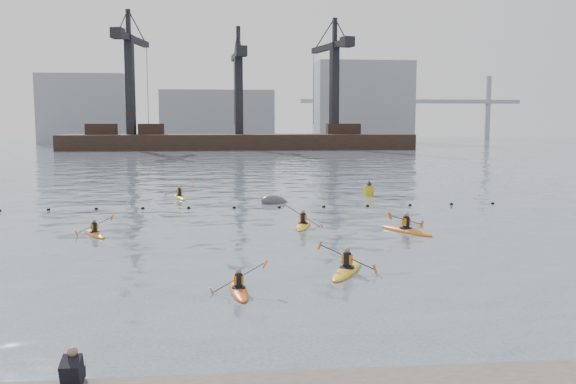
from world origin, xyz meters
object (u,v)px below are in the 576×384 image
nav_buoy (369,190)px  kayaker_2 (95,233)px  kayaker_0 (239,289)px  kayaker_3 (303,225)px  kayaker_1 (347,269)px  mooring_buoy (275,203)px  kayaker_5 (179,197)px  kayaker_4 (406,230)px

nav_buoy → kayaker_2: bearing=-140.0°
kayaker_0 → kayaker_3: bearing=68.0°
kayaker_1 → mooring_buoy: size_ratio=1.57×
nav_buoy → kayaker_3: bearing=-117.0°
kayaker_5 → kayaker_2: bearing=-118.0°
kayaker_1 → kayaker_3: kayaker_3 is taller
kayaker_2 → kayaker_5: 15.14m
kayaker_4 → mooring_buoy: 13.50m
kayaker_2 → kayaker_3: (10.85, 1.43, 0.01)m
kayaker_1 → kayaker_2: kayaker_1 is taller
mooring_buoy → kayaker_4: bearing=-63.8°
mooring_buoy → nav_buoy: (7.61, 3.42, 0.41)m
kayaker_1 → kayaker_5: kayaker_1 is taller
kayaker_1 → kayaker_2: size_ratio=1.20×
kayaker_0 → kayaker_4: size_ratio=0.81×
kayaker_4 → mooring_buoy: bearing=-92.3°
nav_buoy → kayaker_4: bearing=-96.1°
mooring_buoy → kayaker_1: bearing=-86.6°
kayaker_1 → kayaker_3: 10.28m
kayaker_1 → mooring_buoy: (-1.22, 20.26, -0.10)m
kayaker_2 → mooring_buoy: 15.21m
mooring_buoy → kayaker_0: bearing=-97.5°
kayaker_0 → nav_buoy: 28.05m
kayaker_3 → nav_buoy: (6.81, 13.40, 0.31)m
kayaker_0 → kayaker_1: size_ratio=0.85×
kayaker_0 → kayaker_2: size_ratio=1.02×
kayaker_0 → kayaker_4: (8.91, 10.45, 0.02)m
kayaker_1 → nav_buoy: size_ratio=2.50×
kayaker_1 → kayaker_4: (4.73, 8.14, 0.01)m
kayaker_5 → nav_buoy: size_ratio=2.49×
kayaker_1 → mooring_buoy: 20.29m
kayaker_0 → kayaker_1: 4.77m
kayaker_1 → kayaker_2: (-11.27, 8.84, -0.02)m
kayaker_1 → kayaker_4: bearing=85.8°
kayaker_2 → nav_buoy: size_ratio=2.08×
kayaker_4 → kayaker_0: bearing=21.1°
kayaker_0 → mooring_buoy: 22.76m
kayaker_5 → nav_buoy: nav_buoy is taller
kayaker_0 → kayaker_4: bearing=44.2°
kayaker_1 → kayaker_3: size_ratio=1.00×
kayaker_1 → kayaker_4: 9.41m
kayaker_4 → kayaker_5: kayaker_4 is taller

